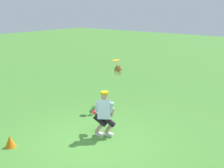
{
  "coord_description": "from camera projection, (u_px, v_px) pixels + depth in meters",
  "views": [
    {
      "loc": [
        -4.92,
        5.34,
        3.59
      ],
      "look_at": [
        0.65,
        -1.66,
        1.17
      ],
      "focal_mm": 46.77,
      "sensor_mm": 36.0,
      "label": 1
    }
  ],
  "objects": [
    {
      "name": "ground_plane",
      "position": [
        93.0,
        142.0,
        7.93
      ],
      "size": [
        60.0,
        60.0,
        0.0
      ],
      "primitive_type": "plane",
      "color": "#4B8B36"
    },
    {
      "name": "person",
      "position": [
        104.0,
        113.0,
        8.1
      ],
      "size": [
        0.71,
        0.55,
        1.29
      ],
      "rotation": [
        0.0,
        0.0,
        -0.98
      ],
      "color": "silver",
      "rests_on": "ground_plane"
    },
    {
      "name": "dog",
      "position": [
        118.0,
        71.0,
        10.6
      ],
      "size": [
        0.73,
        0.89,
        0.59
      ],
      "rotation": [
        0.0,
        0.0,
        2.24
      ],
      "color": "olive"
    },
    {
      "name": "frisbee_flying",
      "position": [
        116.0,
        60.0,
        10.18
      ],
      "size": [
        0.27,
        0.27,
        0.08
      ],
      "primitive_type": "cylinder",
      "rotation": [
        -0.18,
        0.04,
        6.27
      ],
      "color": "yellow"
    },
    {
      "name": "frisbee_held",
      "position": [
        97.0,
        112.0,
        8.43
      ],
      "size": [
        0.32,
        0.32,
        0.09
      ],
      "primitive_type": "cylinder",
      "rotation": [
        0.24,
        0.03,
        3.32
      ],
      "color": "red",
      "rests_on": "person"
    },
    {
      "name": "training_cone",
      "position": [
        10.0,
        141.0,
        7.59
      ],
      "size": [
        0.28,
        0.28,
        0.31
      ],
      "primitive_type": "cone",
      "color": "orange",
      "rests_on": "ground_plane"
    }
  ]
}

